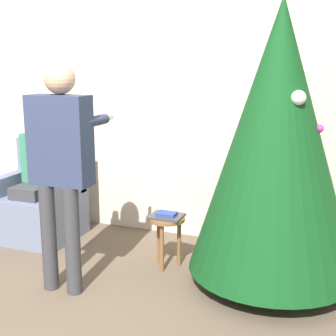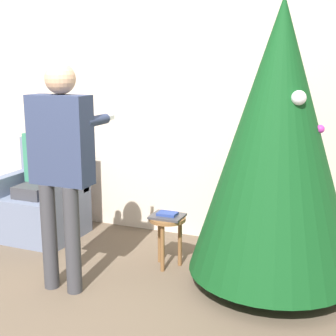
{
  "view_description": "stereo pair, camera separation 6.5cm",
  "coord_description": "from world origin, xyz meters",
  "px_view_note": "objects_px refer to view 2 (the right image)",
  "views": [
    {
      "loc": [
        1.85,
        -2.21,
        1.76
      ],
      "look_at": [
        0.6,
        1.04,
        0.98
      ],
      "focal_mm": 50.0,
      "sensor_mm": 36.0,
      "label": 1
    },
    {
      "loc": [
        1.91,
        -2.19,
        1.76
      ],
      "look_at": [
        0.6,
        1.04,
        0.98
      ],
      "focal_mm": 50.0,
      "sensor_mm": 36.0,
      "label": 2
    }
  ],
  "objects_px": {
    "christmas_tree": "(277,140)",
    "side_stool": "(167,228)",
    "armchair": "(43,204)",
    "person_standing": "(61,156)",
    "person_seated": "(40,170)"
  },
  "relations": [
    {
      "from": "christmas_tree",
      "to": "side_stool",
      "type": "bearing_deg",
      "value": 179.92
    },
    {
      "from": "christmas_tree",
      "to": "person_standing",
      "type": "bearing_deg",
      "value": -156.43
    },
    {
      "from": "armchair",
      "to": "person_standing",
      "type": "bearing_deg",
      "value": -45.4
    },
    {
      "from": "person_seated",
      "to": "person_standing",
      "type": "relative_size",
      "value": 0.72
    },
    {
      "from": "person_seated",
      "to": "person_standing",
      "type": "height_order",
      "value": "person_standing"
    },
    {
      "from": "person_seated",
      "to": "side_stool",
      "type": "relative_size",
      "value": 2.8
    },
    {
      "from": "armchair",
      "to": "side_stool",
      "type": "xyz_separation_m",
      "value": [
        1.49,
        -0.23,
        0.02
      ]
    },
    {
      "from": "side_stool",
      "to": "person_standing",
      "type": "bearing_deg",
      "value": -132.41
    },
    {
      "from": "christmas_tree",
      "to": "armchair",
      "type": "xyz_separation_m",
      "value": [
        -2.4,
        0.23,
        -0.85
      ]
    },
    {
      "from": "christmas_tree",
      "to": "armchair",
      "type": "bearing_deg",
      "value": 174.46
    },
    {
      "from": "person_standing",
      "to": "side_stool",
      "type": "relative_size",
      "value": 3.89
    },
    {
      "from": "armchair",
      "to": "person_standing",
      "type": "distance_m",
      "value": 1.46
    },
    {
      "from": "christmas_tree",
      "to": "side_stool",
      "type": "height_order",
      "value": "christmas_tree"
    },
    {
      "from": "side_stool",
      "to": "armchair",
      "type": "bearing_deg",
      "value": 171.15
    },
    {
      "from": "armchair",
      "to": "side_stool",
      "type": "relative_size",
      "value": 2.19
    }
  ]
}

